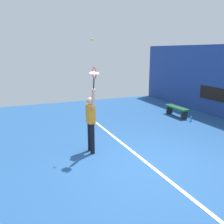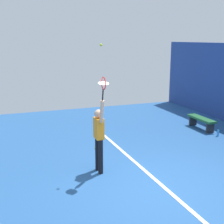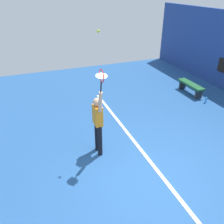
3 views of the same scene
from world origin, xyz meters
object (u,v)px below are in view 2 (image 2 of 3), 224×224
Objects in this scene: tennis_player at (99,135)px; tennis_racket at (103,85)px; tennis_ball at (101,45)px; spare_ball at (96,147)px; court_bench at (201,120)px; water_bottle at (218,133)px.

tennis_racket is at bearing -0.62° from tennis_player.
spare_ball is (-1.72, 0.36, -3.26)m from tennis_ball.
tennis_ball is 3.70m from spare_ball.
spare_ball is (-2.13, 0.45, -2.35)m from tennis_racket.
tennis_player is 29.23× the size of spare_ball.
tennis_ball is at bearing 168.23° from tennis_racket.
spare_ball is at bearing 165.70° from tennis_player.
tennis_player is 1.42× the size of court_bench.
tennis_player is at bearing -73.98° from water_bottle.
tennis_ball is 6.21m from court_bench.
court_bench is at bearing 180.00° from water_bottle.
tennis_racket is at bearing -11.87° from spare_ball.
tennis_ball is (-0.41, 0.09, 0.91)m from tennis_racket.
spare_ball is at bearing 168.11° from tennis_ball.
water_bottle is 3.53× the size of spare_ball.
tennis_racket is (0.39, -0.00, 1.37)m from tennis_player.
tennis_ball is (-0.02, 0.08, 2.29)m from tennis_player.
spare_ball is (0.70, -4.54, -0.30)m from court_bench.
tennis_player is 2.29m from tennis_ball.
court_bench is (-2.42, 4.90, -2.96)m from tennis_ball.
water_bottle is at bearing 106.03° from tennis_ball.
tennis_ball is at bearing -73.97° from water_bottle.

